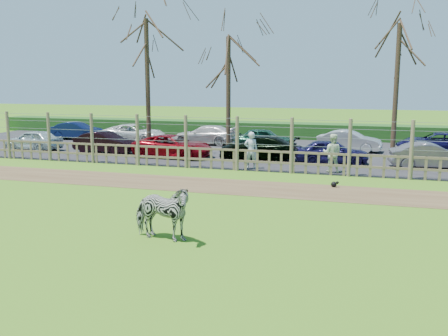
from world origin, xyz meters
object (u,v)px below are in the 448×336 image
(tree_left, at_px, (147,53))
(car_12, at_px, (436,143))
(visitor_a, at_px, (251,150))
(crow, at_px, (334,184))
(tree_mid, at_px, (228,66))
(car_8, at_px, (134,133))
(car_11, at_px, (349,141))
(car_1, at_px, (105,142))
(car_5, at_px, (430,156))
(visitor_b, at_px, (332,153))
(zebra, at_px, (162,212))
(tree_right, at_px, (398,58))
(car_2, at_px, (173,146))
(car_3, at_px, (258,148))
(car_7, at_px, (77,131))
(car_9, at_px, (205,135))
(car_0, at_px, (34,140))
(car_4, at_px, (332,152))
(car_10, at_px, (264,138))

(tree_left, distance_m, car_12, 17.02)
(visitor_a, xyz_separation_m, crow, (4.03, -2.93, -0.78))
(visitor_a, bearing_deg, tree_mid, -79.21)
(tree_left, distance_m, visitor_a, 9.38)
(car_8, xyz_separation_m, car_11, (13.82, -0.20, 0.00))
(car_1, bearing_deg, car_5, -85.74)
(car_8, bearing_deg, car_5, -105.05)
(car_8, bearing_deg, visitor_b, -117.53)
(car_11, bearing_deg, car_1, 116.36)
(zebra, bearing_deg, tree_right, -14.34)
(zebra, xyz_separation_m, car_12, (8.63, 18.40, -0.11))
(car_2, height_order, car_3, same)
(visitor_a, distance_m, car_7, 16.32)
(visitor_b, xyz_separation_m, car_5, (4.32, 2.19, -0.26))
(tree_right, xyz_separation_m, car_9, (-11.34, 2.34, -4.60))
(crow, distance_m, car_0, 18.54)
(car_3, bearing_deg, car_8, -111.89)
(car_2, distance_m, car_8, 7.15)
(car_1, relative_size, car_7, 1.00)
(car_3, bearing_deg, crow, 40.38)
(car_5, bearing_deg, crow, 135.85)
(car_0, relative_size, car_4, 1.00)
(visitor_a, relative_size, visitor_b, 1.00)
(tree_right, bearing_deg, car_7, 173.56)
(tree_mid, relative_size, car_12, 1.58)
(car_4, bearing_deg, crow, 177.67)
(tree_right, distance_m, car_5, 5.81)
(car_2, bearing_deg, car_9, 4.18)
(zebra, relative_size, car_7, 0.49)
(car_4, height_order, car_7, same)
(zebra, xyz_separation_m, visitor_b, (3.47, 10.99, 0.16))
(car_1, bearing_deg, car_3, -82.62)
(car_3, height_order, car_12, same)
(car_12, bearing_deg, car_5, -3.34)
(zebra, height_order, visitor_b, visitor_b)
(car_10, height_order, car_11, same)
(visitor_b, height_order, car_9, visitor_b)
(car_0, bearing_deg, tree_left, 108.39)
(car_7, height_order, car_9, same)
(car_2, xyz_separation_m, car_8, (-4.89, 5.21, 0.00))
(car_1, relative_size, car_12, 0.84)
(car_8, relative_size, car_10, 1.23)
(tree_left, height_order, car_5, tree_left)
(car_4, bearing_deg, car_3, 75.38)
(tree_mid, relative_size, car_1, 1.87)
(car_12, bearing_deg, visitor_b, -29.08)
(car_7, xyz_separation_m, car_11, (18.43, -0.67, 0.00))
(visitor_a, distance_m, car_4, 4.29)
(car_0, relative_size, car_10, 1.00)
(crow, bearing_deg, car_1, 157.31)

